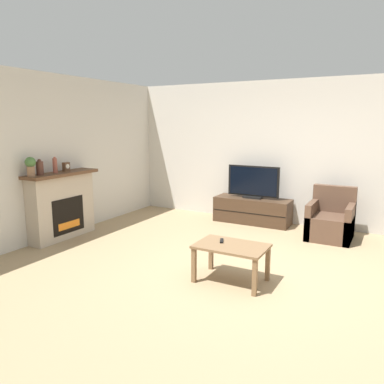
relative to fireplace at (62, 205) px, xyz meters
The scene contains 13 objects.
ground_plane 3.33m from the fireplace, ahead, with size 24.00×24.00×0.00m, color #9E8460.
wall_back 4.37m from the fireplace, 40.29° to the left, with size 12.00×0.06×2.70m.
wall_left 0.80m from the fireplace, 162.72° to the right, with size 0.06×12.00×2.70m.
fireplace is the anchor object (origin of this frame).
mantel_vase_left 0.77m from the fireplace, 87.56° to the right, with size 0.11×0.11×0.25m.
mantel_vase_centre_left 0.68m from the fireplace, 80.31° to the right, with size 0.07×0.07×0.26m.
mantel_clock 0.64m from the fireplace, 82.37° to the left, with size 0.08×0.11×0.15m.
potted_plant 0.90m from the fireplace, 88.27° to the right, with size 0.16×0.16×0.29m.
tv_stand 3.49m from the fireplace, 44.95° to the left, with size 1.45×0.52×0.48m.
tv 3.48m from the fireplace, 44.92° to the left, with size 1.01×0.18×0.62m.
armchair 4.49m from the fireplace, 28.40° to the left, with size 0.70×0.76×0.85m.
coffee_table 3.18m from the fireplace, ahead, with size 0.85×0.56×0.46m.
remote 3.01m from the fireplace, ahead, with size 0.09×0.15×0.02m.
Camera 1 is at (1.52, -4.23, 1.90)m, focal length 35.00 mm.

